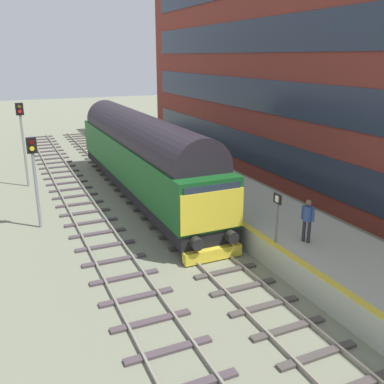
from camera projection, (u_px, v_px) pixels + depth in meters
ground_plane at (197, 246)px, 18.05m from camera, size 140.00×140.00×0.00m
track_main at (197, 245)px, 18.03m from camera, size 2.50×60.00×0.15m
track_adjacent_west at (114, 260)px, 16.65m from camera, size 2.50×60.00×0.15m
station_platform at (269, 222)px, 19.30m from camera, size 4.00×44.00×1.01m
station_building at (327, 37)px, 23.58m from camera, size 4.85×42.64×17.25m
diesel_locomotive at (141, 153)px, 23.74m from camera, size 2.74×18.08×4.68m
signal_post_mid at (35, 172)px, 19.20m from camera, size 0.44×0.22×4.24m
signal_post_far at (23, 136)px, 25.41m from camera, size 0.44×0.22×5.04m
platform_number_sign at (277, 211)px, 15.57m from camera, size 0.10×0.44×1.89m
waiting_passenger at (308, 217)px, 15.72m from camera, size 0.46×0.47×1.64m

